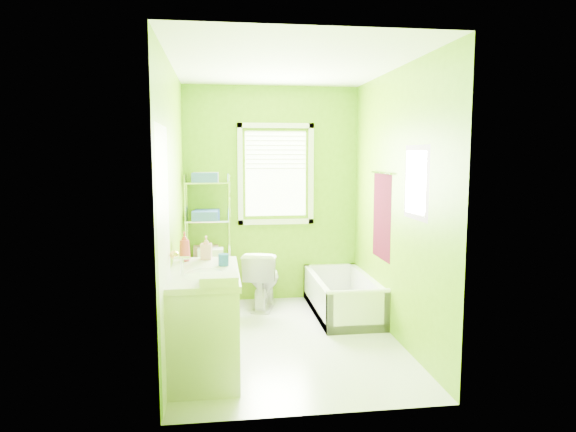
{
  "coord_description": "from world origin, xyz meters",
  "views": [
    {
      "loc": [
        -0.65,
        -4.75,
        1.79
      ],
      "look_at": [
        0.04,
        0.25,
        1.18
      ],
      "focal_mm": 32.0,
      "sensor_mm": 36.0,
      "label": 1
    }
  ],
  "objects": [
    {
      "name": "vanity",
      "position": [
        -0.78,
        -0.59,
        0.45
      ],
      "size": [
        0.58,
        1.13,
        1.11
      ],
      "color": "silver",
      "rests_on": "ground"
    },
    {
      "name": "toilet",
      "position": [
        -0.15,
        1.1,
        0.34
      ],
      "size": [
        0.54,
        0.75,
        0.69
      ],
      "primitive_type": "imported",
      "rotation": [
        0.0,
        0.0,
        2.89
      ],
      "color": "white",
      "rests_on": "ground"
    },
    {
      "name": "right_wall_decor",
      "position": [
        1.04,
        -0.02,
        1.32
      ],
      "size": [
        0.04,
        1.48,
        1.17
      ],
      "color": "#440715",
      "rests_on": "ground"
    },
    {
      "name": "door",
      "position": [
        -1.04,
        -1.0,
        1.0
      ],
      "size": [
        0.09,
        0.8,
        2.0
      ],
      "color": "white",
      "rests_on": "ground"
    },
    {
      "name": "wire_shelf_unit",
      "position": [
        -0.76,
        1.26,
        0.96
      ],
      "size": [
        0.53,
        0.42,
        1.58
      ],
      "color": "silver",
      "rests_on": "ground"
    },
    {
      "name": "bathtub",
      "position": [
        0.73,
        0.72,
        0.14
      ],
      "size": [
        0.65,
        1.39,
        0.45
      ],
      "color": "white",
      "rests_on": "ground"
    },
    {
      "name": "window",
      "position": [
        0.05,
        1.42,
        1.61
      ],
      "size": [
        0.92,
        0.05,
        1.22
      ],
      "color": "white",
      "rests_on": "ground"
    },
    {
      "name": "ground",
      "position": [
        0.0,
        0.0,
        0.0
      ],
      "size": [
        2.9,
        2.9,
        0.0
      ],
      "primitive_type": "plane",
      "color": "silver",
      "rests_on": "ground"
    },
    {
      "name": "room_envelope",
      "position": [
        0.0,
        0.0,
        1.55
      ],
      "size": [
        2.14,
        2.94,
        2.62
      ],
      "color": "#5F9807",
      "rests_on": "ground"
    }
  ]
}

